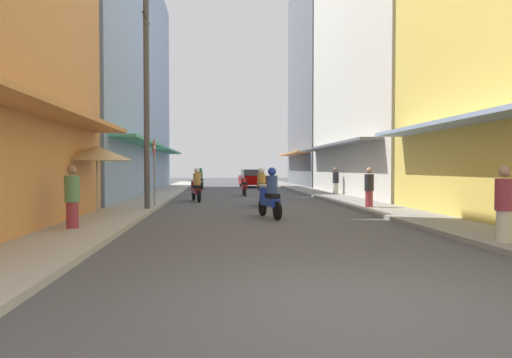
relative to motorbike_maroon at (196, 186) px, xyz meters
The scene contains 20 objects.
ground_plane 3.12m from the motorbike_maroon, 37.58° to the left, with size 92.40×92.40×0.00m, color #4C4C4F.
sidewalk_left 2.94m from the motorbike_maroon, 139.76° to the left, with size 1.86×50.00×0.12m, color #ADA89E.
sidewalk_right 7.27m from the motorbike_maroon, 14.82° to the left, with size 1.86×50.00×0.12m, color gray.
building_left_mid 8.48m from the motorbike_maroon, behind, with size 7.05×9.42×13.08m.
building_left_far 14.77m from the motorbike_maroon, 117.61° to the left, with size 7.05×10.61×14.68m.
building_right_mid 13.42m from the motorbike_maroon, 17.34° to the left, with size 7.05×13.75×15.42m.
building_right_far 21.05m from the motorbike_maroon, 55.74° to the left, with size 7.05×10.72×17.71m.
motorbike_maroon is the anchor object (origin of this frame).
motorbike_blue 7.27m from the motorbike_maroon, 68.93° to the right, with size 0.67×1.77×1.58m.
motorbike_silver 11.56m from the motorbike_maroon, 91.48° to the left, with size 0.68×1.77×1.58m.
motorbike_red 4.72m from the motorbike_maroon, 58.05° to the left, with size 0.55×1.81×0.96m.
motorbike_white 3.85m from the motorbike_maroon, 43.39° to the right, with size 0.55×1.81×1.58m.
parked_car 15.12m from the motorbike_maroon, 75.41° to the left, with size 2.04×4.21×1.45m.
pedestrian_crossing 13.78m from the motorbike_maroon, 61.83° to the right, with size 0.34×0.34×1.60m.
pedestrian_far 8.09m from the motorbike_maroon, 21.80° to the left, with size 0.34×0.34×1.60m.
pedestrian_foreground 9.73m from the motorbike_maroon, 104.70° to the right, with size 0.34×0.34×1.63m.
pedestrian_midway 8.09m from the motorbike_maroon, 35.78° to the right, with size 0.34×0.34×1.58m.
vendor_umbrella 7.23m from the motorbike_maroon, 111.96° to the right, with size 2.13×2.13×2.24m.
utility_pole 5.71m from the motorbike_maroon, 108.30° to the right, with size 0.20×1.20×7.44m.
street_sign_no_entry 3.85m from the motorbike_maroon, 112.22° to the right, with size 0.07×0.60×2.65m.
Camera 1 is at (-1.42, -4.64, 1.55)m, focal length 29.57 mm.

